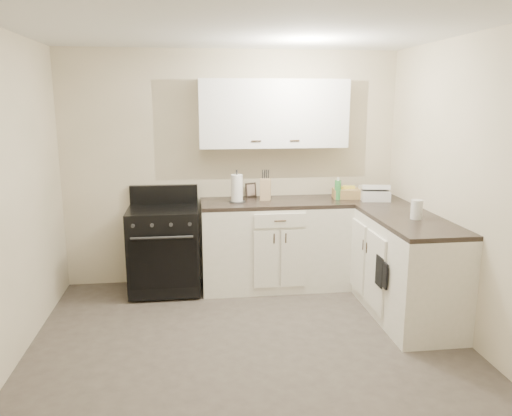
{
  "coord_description": "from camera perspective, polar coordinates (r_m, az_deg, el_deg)",
  "views": [
    {
      "loc": [
        -0.43,
        -3.58,
        1.97
      ],
      "look_at": [
        0.14,
        0.85,
        1.01
      ],
      "focal_mm": 35.0,
      "sensor_mm": 36.0,
      "label": 1
    }
  ],
  "objects": [
    {
      "name": "soap_bottle",
      "position": [
        5.38,
        9.34,
        2.06
      ],
      "size": [
        0.07,
        0.07,
        0.21
      ],
      "primitive_type": "cylinder",
      "rotation": [
        0.0,
        0.0,
        0.08
      ],
      "color": "green",
      "rests_on": "countertop_back"
    },
    {
      "name": "oven_mitt_far",
      "position": [
        4.54,
        13.96,
        -7.05
      ],
      "size": [
        0.02,
        0.16,
        0.27
      ],
      "primitive_type": "cube",
      "color": "black",
      "rests_on": "base_cabinets_right"
    },
    {
      "name": "oven_mitt_near",
      "position": [
        4.45,
        14.44,
        -7.43
      ],
      "size": [
        0.02,
        0.13,
        0.23
      ],
      "primitive_type": "cube",
      "color": "black",
      "rests_on": "base_cabinets_right"
    },
    {
      "name": "upper_cabinets",
      "position": [
        5.3,
        1.99,
        10.73
      ],
      "size": [
        1.55,
        0.3,
        0.7
      ],
      "primitive_type": "cube",
      "color": "white",
      "rests_on": "wall_back"
    },
    {
      "name": "ceiling",
      "position": [
        3.64,
        -0.49,
        20.49
      ],
      "size": [
        3.6,
        3.6,
        0.0
      ],
      "primitive_type": "plane",
      "color": "white",
      "rests_on": "wall_back"
    },
    {
      "name": "glass_jar",
      "position": [
        4.66,
        17.88,
        -0.16
      ],
      "size": [
        0.13,
        0.13,
        0.17
      ],
      "primitive_type": "cylinder",
      "rotation": [
        0.0,
        0.0,
        0.32
      ],
      "color": "silver",
      "rests_on": "countertop_right"
    },
    {
      "name": "base_cabinets_back",
      "position": [
        5.37,
        2.14,
        -4.31
      ],
      "size": [
        1.55,
        0.6,
        0.9
      ],
      "primitive_type": "cube",
      "color": "white",
      "rests_on": "floor"
    },
    {
      "name": "picture_frame",
      "position": [
        5.46,
        -0.59,
        2.09
      ],
      "size": [
        0.13,
        0.08,
        0.15
      ],
      "primitive_type": "cube",
      "rotation": [
        -0.14,
        0.0,
        0.38
      ],
      "color": "black",
      "rests_on": "countertop_back"
    },
    {
      "name": "wicker_basket",
      "position": [
        5.48,
        10.34,
        1.65
      ],
      "size": [
        0.32,
        0.24,
        0.1
      ],
      "primitive_type": "cube",
      "rotation": [
        0.0,
        0.0,
        -0.12
      ],
      "color": "tan",
      "rests_on": "countertop_right"
    },
    {
      "name": "stove",
      "position": [
        5.28,
        -10.42,
        -4.67
      ],
      "size": [
        0.72,
        0.61,
        0.87
      ],
      "primitive_type": "cube",
      "color": "black",
      "rests_on": "floor"
    },
    {
      "name": "knife_block",
      "position": [
        5.27,
        1.09,
        2.16
      ],
      "size": [
        0.13,
        0.12,
        0.23
      ],
      "primitive_type": "cube",
      "rotation": [
        0.0,
        0.0,
        -0.27
      ],
      "color": "tan",
      "rests_on": "countertop_back"
    },
    {
      "name": "paper_towel",
      "position": [
        5.17,
        -2.2,
        2.25
      ],
      "size": [
        0.15,
        0.15,
        0.29
      ],
      "primitive_type": "cylinder",
      "rotation": [
        0.0,
        0.0,
        -0.36
      ],
      "color": "white",
      "rests_on": "countertop_back"
    },
    {
      "name": "wall_front",
      "position": [
        1.97,
        5.97,
        -9.48
      ],
      "size": [
        3.6,
        0.0,
        3.6
      ],
      "primitive_type": "plane",
      "rotation": [
        -1.57,
        0.0,
        0.0
      ],
      "color": "beige",
      "rests_on": "ground"
    },
    {
      "name": "countertop_back",
      "position": [
        5.26,
        2.18,
        0.61
      ],
      "size": [
        1.55,
        0.6,
        0.04
      ],
      "primitive_type": "cube",
      "color": "black",
      "rests_on": "base_cabinets_back"
    },
    {
      "name": "wall_back",
      "position": [
        5.44,
        -2.75,
        4.53
      ],
      "size": [
        3.6,
        0.0,
        3.6
      ],
      "primitive_type": "plane",
      "rotation": [
        1.57,
        0.0,
        0.0
      ],
      "color": "beige",
      "rests_on": "ground"
    },
    {
      "name": "base_cabinets_right",
      "position": [
        5.07,
        15.53,
        -5.78
      ],
      "size": [
        0.6,
        1.9,
        0.9
      ],
      "primitive_type": "cube",
      "color": "white",
      "rests_on": "floor"
    },
    {
      "name": "countertop_right",
      "position": [
        4.94,
        15.84,
        -0.59
      ],
      "size": [
        0.6,
        1.9,
        0.04
      ],
      "primitive_type": "cube",
      "color": "black",
      "rests_on": "base_cabinets_right"
    },
    {
      "name": "floor",
      "position": [
        4.11,
        -0.43,
        -16.53
      ],
      "size": [
        3.6,
        3.6,
        0.0
      ],
      "primitive_type": "plane",
      "color": "#473F38",
      "rests_on": "ground"
    },
    {
      "name": "wall_right",
      "position": [
        4.28,
        24.23,
        1.36
      ],
      "size": [
        0.0,
        3.6,
        3.6
      ],
      "primitive_type": "plane",
      "rotation": [
        1.57,
        0.0,
        -1.57
      ],
      "color": "beige",
      "rests_on": "ground"
    },
    {
      "name": "countertop_grill",
      "position": [
        5.44,
        13.39,
        1.48
      ],
      "size": [
        0.34,
        0.32,
        0.11
      ],
      "primitive_type": "cube",
      "rotation": [
        0.0,
        0.0,
        -0.18
      ],
      "color": "white",
      "rests_on": "countertop_right"
    }
  ]
}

